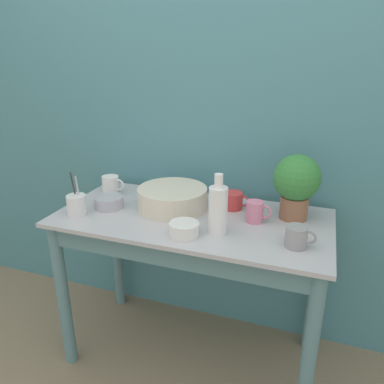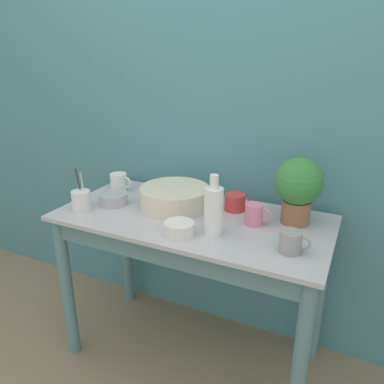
% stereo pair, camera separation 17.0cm
% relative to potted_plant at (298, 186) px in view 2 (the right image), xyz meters
% --- Properties ---
extents(wall_back, '(6.00, 0.05, 2.40)m').
position_rel_potted_plant_xyz_m(wall_back, '(-0.45, 0.23, 0.22)').
color(wall_back, teal).
rests_on(wall_back, ground_plane).
extents(counter_table, '(1.27, 0.62, 0.81)m').
position_rel_potted_plant_xyz_m(counter_table, '(-0.45, -0.16, -0.34)').
color(counter_table, slate).
rests_on(counter_table, ground_plane).
extents(potted_plant, '(0.21, 0.21, 0.30)m').
position_rel_potted_plant_xyz_m(potted_plant, '(0.00, 0.00, 0.00)').
color(potted_plant, '#8C5B42').
rests_on(potted_plant, counter_table).
extents(bowl_wash_large, '(0.34, 0.34, 0.10)m').
position_rel_potted_plant_xyz_m(bowl_wash_large, '(-0.57, -0.08, -0.12)').
color(bowl_wash_large, beige).
rests_on(bowl_wash_large, counter_table).
extents(bottle_tall, '(0.08, 0.08, 0.26)m').
position_rel_potted_plant_xyz_m(bottle_tall, '(-0.29, -0.26, -0.06)').
color(bottle_tall, white).
rests_on(bottle_tall, counter_table).
extents(mug_pink, '(0.11, 0.08, 0.10)m').
position_rel_potted_plant_xyz_m(mug_pink, '(-0.16, -0.10, -0.12)').
color(mug_pink, pink).
rests_on(mug_pink, counter_table).
extents(mug_grey, '(0.12, 0.09, 0.09)m').
position_rel_potted_plant_xyz_m(mug_grey, '(0.04, -0.27, -0.13)').
color(mug_grey, gray).
rests_on(mug_grey, counter_table).
extents(mug_red, '(0.13, 0.10, 0.08)m').
position_rel_potted_plant_xyz_m(mug_red, '(-0.29, 0.02, -0.13)').
color(mug_red, '#C63838').
rests_on(mug_red, counter_table).
extents(mug_white, '(0.13, 0.09, 0.10)m').
position_rel_potted_plant_xyz_m(mug_white, '(-0.96, 0.00, -0.12)').
color(mug_white, white).
rests_on(mug_white, counter_table).
extents(bowl_small_steel, '(0.14, 0.14, 0.06)m').
position_rel_potted_plant_xyz_m(bowl_small_steel, '(-0.87, -0.17, -0.15)').
color(bowl_small_steel, '#A8A8B2').
rests_on(bowl_small_steel, counter_table).
extents(bowl_small_enamel_white, '(0.13, 0.13, 0.06)m').
position_rel_potted_plant_xyz_m(bowl_small_enamel_white, '(-0.41, -0.33, -0.14)').
color(bowl_small_enamel_white, silver).
rests_on(bowl_small_enamel_white, counter_table).
extents(utensil_cup, '(0.09, 0.09, 0.21)m').
position_rel_potted_plant_xyz_m(utensil_cup, '(-0.96, -0.29, -0.12)').
color(utensil_cup, silver).
rests_on(utensil_cup, counter_table).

